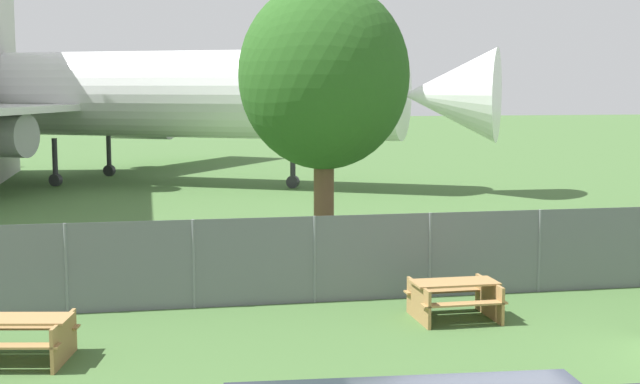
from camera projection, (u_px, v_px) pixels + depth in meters
The scene contains 5 objects.
perimeter_fence at pixel (315, 259), 18.86m from camera, with size 56.07×0.07×1.86m.
airplane at pixel (100, 95), 42.32m from camera, with size 34.89×27.92×12.17m.
picnic_bench_near_cabin at pixel (454, 296), 17.57m from camera, with size 1.68×1.41×0.76m.
picnic_bench_open_grass at pixel (12, 334), 14.83m from camera, with size 2.16×1.73×0.76m.
tree_left_of_cabin at pixel (324, 77), 20.76m from camera, with size 4.00×4.00×7.03m.
Camera 1 is at (-3.43, -8.49, 4.60)m, focal length 50.00 mm.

